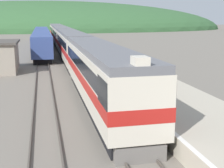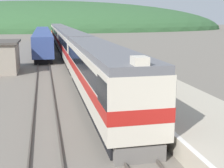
% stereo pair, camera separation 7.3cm
% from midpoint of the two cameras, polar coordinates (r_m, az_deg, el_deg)
% --- Properties ---
extents(track_main, '(1.52, 180.00, 0.16)m').
position_cam_midpoint_polar(track_main, '(63.63, -9.01, 6.45)').
color(track_main, '#4C443D').
rests_on(track_main, ground).
extents(track_siding, '(1.52, 180.00, 0.16)m').
position_cam_midpoint_polar(track_siding, '(63.51, -12.67, 6.30)').
color(track_siding, '#4C443D').
rests_on(track_siding, ground).
extents(platform, '(5.53, 140.00, 0.98)m').
position_cam_midpoint_polar(platform, '(44.38, -1.57, 4.71)').
color(platform, '#B2A893').
rests_on(platform, ground).
extents(distant_hills, '(181.06, 81.48, 28.11)m').
position_cam_midpoint_polar(distant_hills, '(161.82, -11.31, 9.71)').
color(distant_hills, '#335B33').
rests_on(distant_hills, ground).
extents(express_train_lead_car, '(3.01, 20.01, 4.63)m').
position_cam_midpoint_polar(express_train_lead_car, '(22.32, -2.27, 2.09)').
color(express_train_lead_car, black).
rests_on(express_train_lead_car, ground).
extents(carriage_second, '(3.00, 21.32, 4.27)m').
position_cam_midpoint_polar(carriage_second, '(43.75, -7.42, 6.92)').
color(carriage_second, black).
rests_on(carriage_second, ground).
extents(carriage_third, '(3.00, 21.32, 4.27)m').
position_cam_midpoint_polar(carriage_third, '(65.83, -9.22, 8.59)').
color(carriage_third, black).
rests_on(carriage_third, ground).
extents(carriage_fourth, '(3.00, 21.32, 4.27)m').
position_cam_midpoint_polar(carriage_fourth, '(87.97, -10.12, 9.41)').
color(carriage_fourth, black).
rests_on(carriage_fourth, ground).
extents(siding_train, '(2.90, 45.73, 3.71)m').
position_cam_midpoint_polar(siding_train, '(64.26, -12.75, 8.00)').
color(siding_train, black).
rests_on(siding_train, ground).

